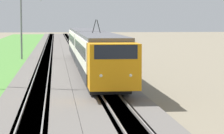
{
  "coord_description": "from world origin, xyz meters",
  "views": [
    {
      "loc": [
        -4.99,
        -1.12,
        4.95
      ],
      "look_at": [
        25.7,
        -4.42,
        2.17
      ],
      "focal_mm": 85.0,
      "sensor_mm": 36.0,
      "label": 1
    }
  ],
  "objects": [
    {
      "name": "ballast_main",
      "position": [
        50.0,
        0.0,
        0.15
      ],
      "size": [
        240.0,
        4.4,
        0.3
      ],
      "color": "#605B56",
      "rests_on": "ground"
    },
    {
      "name": "passenger_train",
      "position": [
        44.16,
        -4.42,
        2.31
      ],
      "size": [
        40.45,
        3.01,
        4.94
      ],
      "rotation": [
        0.0,
        0.0,
        3.14
      ],
      "color": "orange",
      "rests_on": "ground"
    },
    {
      "name": "ballast_adjacent",
      "position": [
        50.0,
        -4.42,
        0.15
      ],
      "size": [
        240.0,
        4.4,
        0.3
      ],
      "color": "#605B56",
      "rests_on": "ground"
    },
    {
      "name": "catenary_mast_far",
      "position": [
        60.35,
        2.89,
        4.36
      ],
      "size": [
        0.22,
        2.56,
        8.44
      ],
      "color": "slate",
      "rests_on": "ground"
    },
    {
      "name": "track_adjacent",
      "position": [
        50.0,
        -4.42,
        0.16
      ],
      "size": [
        240.0,
        1.57,
        0.45
      ],
      "color": "#4C4238",
      "rests_on": "ground"
    },
    {
      "name": "track_main",
      "position": [
        50.0,
        0.0,
        0.16
      ],
      "size": [
        240.0,
        1.57,
        0.45
      ],
      "color": "#4C4238",
      "rests_on": "ground"
    }
  ]
}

